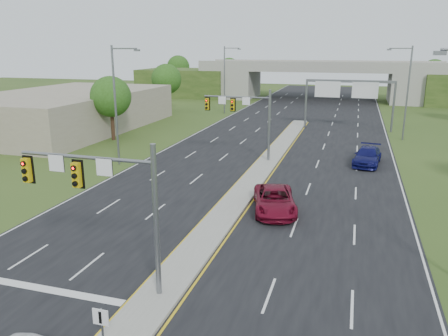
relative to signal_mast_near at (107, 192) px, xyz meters
The scene contains 20 objects.
ground 5.24m from the signal_mast_near, ahead, with size 240.00×240.00×0.00m, color #2E4619.
road 35.46m from the signal_mast_near, 86.31° to the left, with size 24.00×160.00×0.02m, color black.
median 23.64m from the signal_mast_near, 84.40° to the left, with size 2.00×54.00×0.16m, color gray.
lane_markings 29.41m from the signal_mast_near, 86.72° to the left, with size 23.72×160.00×0.01m.
signal_mast_near is the anchor object (origin of this frame).
signal_mast_far 25.00m from the signal_mast_near, 90.00° to the left, with size 6.62×0.60×7.00m.
keep_right_sign 5.94m from the signal_mast_near, 63.06° to the right, with size 0.60×0.13×2.20m.
sign_gantry 45.88m from the signal_mast_near, 78.75° to the left, with size 11.58×0.44×6.67m.
overpass 80.11m from the signal_mast_near, 88.38° to the left, with size 80.00×14.00×8.10m.
lightpole_l_mid 22.95m from the signal_mast_near, 118.79° to the left, with size 2.85×0.25×11.00m.
lightpole_l_far 56.19m from the signal_mast_near, 101.33° to the left, with size 2.85×0.25×11.00m.
lightpole_r_far 43.01m from the signal_mast_near, 68.78° to the left, with size 2.85×0.25×11.00m.
tree_l_near 34.92m from the signal_mast_near, 120.53° to the left, with size 4.80×4.80×7.60m.
tree_l_mid 59.21m from the signal_mast_near, 111.54° to the left, with size 5.20×5.20×8.12m.
tree_back_a 100.64m from the signal_mast_near, 110.80° to the left, with size 6.00×6.00×8.85m.
tree_back_b 96.56m from the signal_mast_near, 103.01° to the left, with size 5.60×5.60×8.32m.
tree_back_c 97.67m from the signal_mast_near, 74.40° to the left, with size 5.60×5.60×8.32m.
commercial_building 44.77m from the signal_mast_near, 128.34° to the left, with size 18.00×30.00×5.00m, color gray.
car_far_a 13.64m from the signal_mast_near, 66.19° to the left, with size 2.67×5.79×1.61m, color maroon.
car_far_b 29.38m from the signal_mast_near, 66.79° to the left, with size 2.27×5.58×1.62m, color #0C0E4C.
Camera 1 is at (7.78, -15.76, 10.77)m, focal length 35.00 mm.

